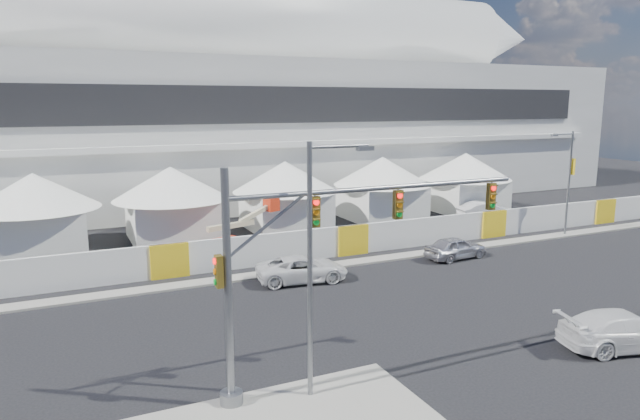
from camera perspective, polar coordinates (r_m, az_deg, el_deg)
name	(u,v)px	position (r m, az deg, el deg)	size (l,w,h in m)	color
ground	(391,357)	(23.64, 7.14, -14.38)	(160.00, 160.00, 0.00)	black
far_curb	(532,239)	(45.02, 20.40, -2.73)	(80.00, 1.20, 0.12)	gray
stadium	(257,108)	(62.90, -6.33, 10.13)	(80.00, 24.80, 21.98)	silver
tent_row	(231,193)	(44.27, -8.91, 1.67)	(53.40, 8.40, 5.40)	white
hoarding_fence	(352,240)	(38.05, 3.24, -2.99)	(70.00, 0.25, 2.00)	white
scaffold_tower	(549,134)	(79.05, 21.92, 7.03)	(4.40, 4.40, 12.00)	#595B60
sedan_silver	(455,248)	(38.06, 13.39, -3.69)	(4.27, 1.72, 1.46)	#BCBBC0
pickup_curb	(302,269)	(32.44, -1.81, -5.91)	(5.20, 2.40, 1.44)	silver
pickup_near	(624,330)	(27.00, 28.13, -10.54)	(5.42, 2.20, 1.57)	white
lot_car_a	(485,211)	(51.13, 16.16, -0.09)	(4.82, 1.68, 1.59)	silver
traffic_mast	(298,266)	(19.24, -2.24, -5.61)	(11.77, 0.76, 7.86)	gray
streetlight_median	(316,253)	(18.77, -0.39, -4.36)	(2.39, 0.24, 8.63)	gray
streetlight_curb	(568,176)	(46.57, 23.53, 3.16)	(2.34, 0.53, 7.91)	slate
boom_lift	(226,242)	(38.28, -9.34, -3.15)	(6.98, 2.50, 3.43)	red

